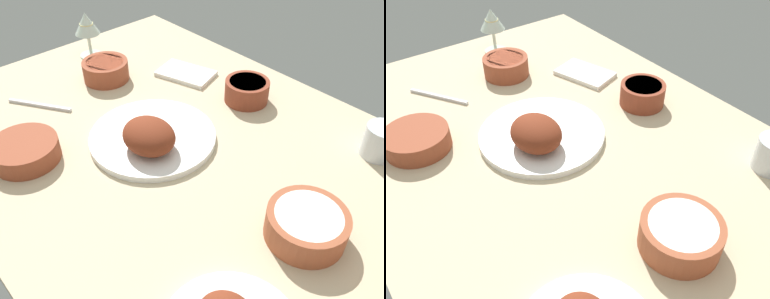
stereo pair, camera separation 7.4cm
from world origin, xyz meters
The scene contains 9 objects.
dining_table centered at (0.00, 0.00, 2.00)cm, with size 140.00×90.00×4.00cm, color #C6B28E.
plate_near_viewer centered at (9.35, 4.17, 6.53)cm, with size 29.88×29.88×8.53cm.
bowl_potatoes centered at (24.50, 27.84, 6.54)cm, with size 15.06×15.06×4.62cm.
bowl_cream centered at (-30.46, 0.45, 7.18)cm, with size 14.85×14.85×5.86cm.
bowl_soup centered at (7.19, -26.41, 7.19)cm, with size 11.72×11.72×5.88cm.
bowl_sauce centered at (42.10, -5.08, 7.05)cm, with size 12.98×12.98×5.61cm.
wine_glass centered at (57.65, -9.57, 13.93)cm, with size 7.60×7.60×14.00cm.
folded_napkin centered at (28.11, -23.40, 4.60)cm, with size 15.99×10.03×1.20cm, color white.
fork_loose centered at (42.13, 15.97, 4.40)cm, with size 18.17×0.90×0.80cm, color silver.
Camera 2 is at (-56.43, 41.84, 64.99)cm, focal length 38.36 mm.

